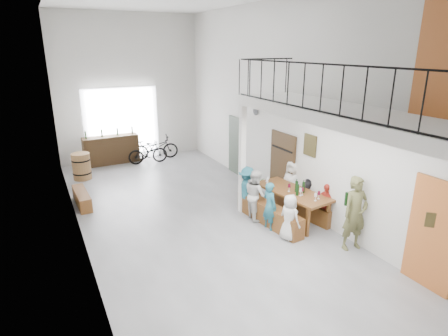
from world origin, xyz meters
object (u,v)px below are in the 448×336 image
side_bench (82,198)px  oak_barrel (82,166)px  serving_counter (111,150)px  host_standing (355,213)px  tasting_table (292,194)px  bench_inner (269,214)px  bicycle_near (155,148)px

side_bench → oak_barrel: bearing=82.5°
serving_counter → host_standing: 9.57m
host_standing → oak_barrel: bearing=129.5°
tasting_table → side_bench: tasting_table is taller
side_bench → serving_counter: 4.02m
tasting_table → oak_barrel: oak_barrel is taller
bench_inner → tasting_table: bearing=-10.8°
oak_barrel → host_standing: (4.71, -7.53, 0.39)m
bench_inner → side_bench: bench_inner is taller
bench_inner → serving_counter: serving_counter is taller
bench_inner → bicycle_near: bicycle_near is taller
side_bench → serving_counter: size_ratio=0.71×
side_bench → serving_counter: (1.56, 3.69, 0.33)m
bench_inner → serving_counter: size_ratio=1.10×
bench_inner → side_bench: 5.26m
host_standing → serving_counter: bearing=118.6°
bench_inner → oak_barrel: (-3.74, 5.68, 0.19)m
bicycle_near → tasting_table: bearing=-158.8°
tasting_table → side_bench: bearing=136.2°
tasting_table → side_bench: size_ratio=1.52×
oak_barrel → serving_counter: size_ratio=0.44×
tasting_table → bench_inner: bearing=166.9°
oak_barrel → host_standing: 8.89m
oak_barrel → host_standing: host_standing is taller
oak_barrel → bicycle_near: (2.92, 1.17, 0.02)m
host_standing → bicycle_near: size_ratio=0.94×
bicycle_near → side_bench: bearing=146.4°
side_bench → bicycle_near: bearing=47.2°
side_bench → oak_barrel: oak_barrel is taller
tasting_table → host_standing: bearing=-87.7°
host_standing → bicycle_near: bearing=109.0°
tasting_table → serving_counter: serving_counter is taller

